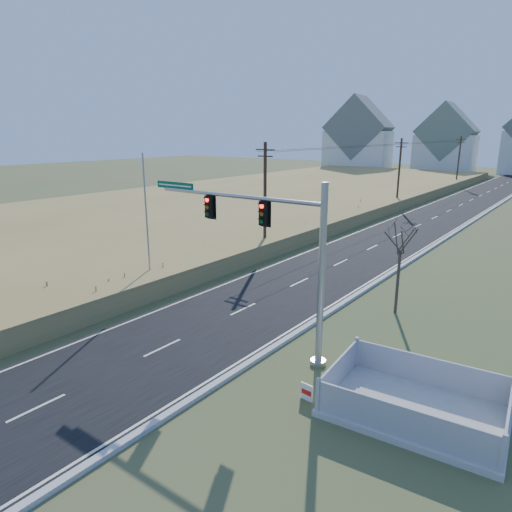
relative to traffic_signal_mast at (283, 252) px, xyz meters
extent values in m
plane|color=#435629|center=(-4.59, -1.05, -4.76)|extent=(260.00, 260.00, 0.00)
cube|color=black|center=(-4.59, 48.95, -4.73)|extent=(8.00, 180.00, 0.06)
cube|color=#B2AFA8|center=(-0.44, 48.95, -4.67)|extent=(0.30, 180.00, 0.18)
cube|color=tan|center=(-28.59, 38.95, -4.11)|extent=(38.00, 110.00, 1.30)
cylinder|color=#422D1E|center=(-11.09, 13.95, -0.26)|extent=(0.26, 0.26, 9.00)
cube|color=#422D1E|center=(-11.09, 13.95, 3.64)|extent=(1.80, 0.10, 0.10)
cube|color=#422D1E|center=(-11.09, 13.95, 3.14)|extent=(1.40, 0.10, 0.10)
cylinder|color=#422D1E|center=(-11.09, 43.95, -0.26)|extent=(0.26, 0.26, 9.00)
cube|color=#422D1E|center=(-11.09, 43.95, 3.64)|extent=(1.80, 0.10, 0.10)
cube|color=#422D1E|center=(-11.09, 43.95, 3.14)|extent=(1.40, 0.10, 0.10)
cylinder|color=#422D1E|center=(-11.09, 73.95, -0.26)|extent=(0.26, 0.26, 9.00)
cube|color=#422D1E|center=(-11.09, 73.95, 3.64)|extent=(1.80, 0.10, 0.10)
cube|color=#422D1E|center=(-11.09, 73.95, 3.14)|extent=(1.40, 0.10, 0.10)
cube|color=white|center=(-42.59, 98.95, 0.24)|extent=(17.38, 13.12, 10.00)
cube|color=slate|center=(-42.59, 98.95, 6.14)|extent=(17.69, 13.38, 16.29)
cube|color=white|center=(-22.59, 106.95, -0.26)|extent=(14.66, 10.95, 9.00)
cube|color=slate|center=(-22.59, 106.95, 5.14)|extent=(14.93, 11.17, 14.26)
cylinder|color=#9EA0A5|center=(1.91, 0.03, -4.65)|extent=(0.67, 0.67, 0.22)
cylinder|color=#9EA0A5|center=(1.91, 0.03, -0.83)|extent=(0.29, 0.29, 7.86)
cylinder|color=#9EA0A5|center=(-2.58, -0.05, 2.20)|extent=(8.99, 0.34, 0.18)
cube|color=black|center=(-1.01, -0.02, 1.57)|extent=(0.35, 0.29, 1.05)
cube|color=black|center=(-4.15, -0.08, 1.57)|extent=(0.35, 0.29, 1.05)
cube|color=#055934|center=(-6.40, -0.12, 2.42)|extent=(2.47, 0.08, 0.34)
cube|color=#B7B5AD|center=(6.43, -1.04, -4.65)|extent=(6.41, 4.67, 0.23)
cube|color=#9B9BA0|center=(6.60, -2.95, -3.96)|extent=(5.75, 0.59, 1.15)
cube|color=#9B9BA0|center=(6.26, 0.88, -3.96)|extent=(5.75, 0.59, 1.15)
cube|color=#9B9BA0|center=(3.55, -1.29, -3.96)|extent=(0.42, 3.84, 1.15)
cube|color=#9B9BA0|center=(9.30, -0.78, -3.96)|extent=(0.42, 3.84, 1.15)
cube|color=white|center=(2.94, -2.63, -4.41)|extent=(0.54, 0.10, 0.67)
cube|color=red|center=(2.94, -2.66, -4.41)|extent=(0.43, 0.06, 0.19)
cylinder|color=#B7B5AD|center=(-11.59, 2.21, -4.68)|extent=(0.39, 0.39, 0.17)
cylinder|color=#9EA0A5|center=(-11.59, 2.21, -0.48)|extent=(0.11, 0.11, 8.57)
cylinder|color=#4C3F33|center=(2.41, 7.80, -2.98)|extent=(0.16, 0.16, 3.57)
camera|label=1|loc=(10.53, -15.81, 4.98)|focal=32.00mm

